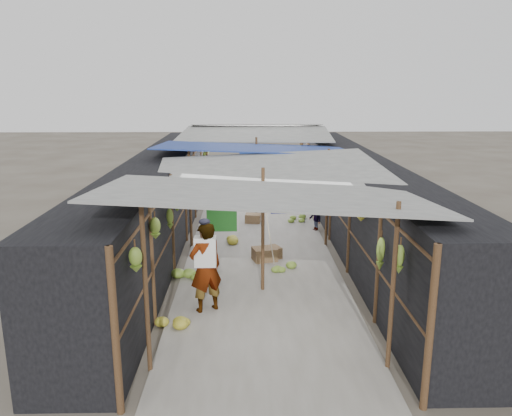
{
  "coord_description": "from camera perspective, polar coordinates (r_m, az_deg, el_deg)",
  "views": [
    {
      "loc": [
        -0.35,
        -6.75,
        4.18
      ],
      "look_at": [
        -0.09,
        5.15,
        1.25
      ],
      "focal_mm": 35.0,
      "sensor_mm": 36.0,
      "label": 1
    }
  ],
  "objects": [
    {
      "name": "crate_near",
      "position": [
        12.23,
        0.98,
        -5.33
      ],
      "size": [
        0.65,
        0.57,
        0.33
      ],
      "primitive_type": "cube",
      "rotation": [
        0.0,
        0.0,
        0.26
      ],
      "color": "olive",
      "rests_on": "ground"
    },
    {
      "name": "vendor_elderly",
      "position": [
        9.42,
        -5.77,
        -6.78
      ],
      "size": [
        0.76,
        0.68,
        1.75
      ],
      "primitive_type": "imported",
      "rotation": [
        0.0,
        0.0,
        3.65
      ],
      "color": "white",
      "rests_on": "ground"
    },
    {
      "name": "hanging_bananas",
      "position": [
        13.64,
        -0.03,
        3.26
      ],
      "size": [
        3.96,
        13.83,
        0.85
      ],
      "color": "olive",
      "rests_on": "ground"
    },
    {
      "name": "black_basin",
      "position": [
        18.23,
        5.26,
        0.77
      ],
      "size": [
        0.55,
        0.55,
        0.16
      ],
      "primitive_type": "cylinder",
      "color": "black",
      "rests_on": "ground"
    },
    {
      "name": "aisle_slab",
      "position": [
        13.89,
        0.27,
        -3.64
      ],
      "size": [
        3.6,
        16.0,
        0.02
      ],
      "primitive_type": "cube",
      "color": "#9E998E",
      "rests_on": "ground"
    },
    {
      "name": "stall_right",
      "position": [
        13.93,
        11.45,
        0.98
      ],
      "size": [
        1.4,
        15.0,
        2.3
      ],
      "primitive_type": "cube",
      "color": "black",
      "rests_on": "ground"
    },
    {
      "name": "stall_left",
      "position": [
        13.79,
        -11.01,
        0.88
      ],
      "size": [
        1.4,
        15.0,
        2.3
      ],
      "primitive_type": "cube",
      "color": "black",
      "rests_on": "ground"
    },
    {
      "name": "vendor_seated",
      "position": [
        14.78,
        6.78,
        -0.99
      ],
      "size": [
        0.51,
        0.63,
        0.85
      ],
      "primitive_type": "imported",
      "rotation": [
        0.0,
        0.0,
        -1.15
      ],
      "color": "#524C47",
      "rests_on": "ground"
    },
    {
      "name": "crate_back",
      "position": [
        15.55,
        -0.36,
        -1.21
      ],
      "size": [
        0.51,
        0.44,
        0.29
      ],
      "primitive_type": "cube",
      "rotation": [
        0.0,
        0.0,
        -0.15
      ],
      "color": "olive",
      "rests_on": "ground"
    },
    {
      "name": "ground",
      "position": [
        7.95,
        1.54,
        -17.91
      ],
      "size": [
        80.0,
        80.0,
        0.0
      ],
      "primitive_type": "plane",
      "color": "#6B6356",
      "rests_on": "ground"
    },
    {
      "name": "crate_mid",
      "position": [
        12.39,
        1.6,
        -5.16
      ],
      "size": [
        0.62,
        0.57,
        0.3
      ],
      "primitive_type": "cube",
      "rotation": [
        0.0,
        0.0,
        0.42
      ],
      "color": "olive",
      "rests_on": "ground"
    },
    {
      "name": "floor_bananas",
      "position": [
        13.67,
        -1.36,
        -3.34
      ],
      "size": [
        3.69,
        9.69,
        0.35
      ],
      "color": "#A79D2A",
      "rests_on": "ground"
    },
    {
      "name": "market_canopy",
      "position": [
        13.7,
        0.36,
        6.38
      ],
      "size": [
        5.62,
        15.2,
        2.77
      ],
      "color": "brown",
      "rests_on": "ground"
    },
    {
      "name": "shopper_blue",
      "position": [
        16.8,
        -3.77,
        2.08
      ],
      "size": [
        0.95,
        0.91,
        1.54
      ],
      "primitive_type": "imported",
      "rotation": [
        0.0,
        0.0,
        0.61
      ],
      "color": "#1F4E9C",
      "rests_on": "ground"
    }
  ]
}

